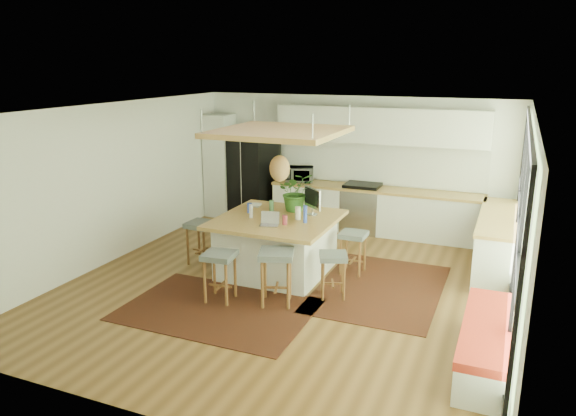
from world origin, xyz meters
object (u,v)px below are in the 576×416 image
at_px(stool_right_back, 353,252).
at_px(microwave, 299,173).
at_px(stool_left_side, 201,243).
at_px(island, 277,245).
at_px(laptop, 269,218).
at_px(monitor, 312,199).
at_px(stool_near_right, 276,281).
at_px(island_plant, 296,196).
at_px(stool_near_left, 220,277).
at_px(stool_right_front, 333,274).
at_px(fridge, 253,177).

height_order(stool_right_back, microwave, microwave).
bearing_deg(stool_left_side, microwave, 76.46).
height_order(island, stool_left_side, island).
relative_size(stool_right_back, laptop, 2.29).
height_order(island, stool_right_back, island).
bearing_deg(monitor, stool_left_side, -124.16).
height_order(stool_near_right, island_plant, island_plant).
xyz_separation_m(stool_near_left, stool_near_right, (0.79, 0.21, 0.00)).
bearing_deg(monitor, microwave, 156.37).
height_order(stool_right_front, laptop, laptop).
xyz_separation_m(laptop, island_plant, (0.05, 0.97, 0.14)).
bearing_deg(stool_right_back, island_plant, 175.46).
bearing_deg(fridge, stool_left_side, -66.61).
distance_m(stool_near_left, monitor, 2.06).
bearing_deg(monitor, stool_right_back, 44.07).
height_order(fridge, stool_near_right, fridge).
xyz_separation_m(island, stool_left_side, (-1.36, -0.12, -0.11)).
xyz_separation_m(monitor, microwave, (-1.14, 2.30, -0.07)).
distance_m(stool_right_back, microwave, 3.00).
height_order(stool_near_right, microwave, microwave).
distance_m(stool_near_right, island_plant, 1.88).
bearing_deg(stool_near_left, microwave, 95.27).
height_order(island, monitor, monitor).
xyz_separation_m(stool_near_left, island_plant, (0.42, 1.85, 0.83)).
height_order(stool_right_front, stool_right_back, stool_right_back).
distance_m(fridge, laptop, 3.66).
relative_size(stool_near_left, stool_right_back, 1.05).
bearing_deg(laptop, microwave, 88.96).
relative_size(stool_right_back, microwave, 1.23).
distance_m(fridge, island_plant, 2.90).
distance_m(microwave, island_plant, 2.31).
bearing_deg(stool_near_right, fridge, 120.33).
relative_size(island, microwave, 3.26).
xyz_separation_m(stool_near_left, laptop, (0.37, 0.89, 0.70)).
bearing_deg(island_plant, stool_near_right, -77.29).
height_order(stool_left_side, microwave, microwave).
distance_m(stool_near_left, stool_near_right, 0.82).
relative_size(fridge, laptop, 6.27).
distance_m(island, microwave, 2.85).
bearing_deg(microwave, fridge, 161.27).
bearing_deg(laptop, stool_right_back, 24.63).
height_order(island, stool_right_front, island).
height_order(fridge, stool_left_side, fridge).
bearing_deg(island_plant, island, -102.37).
bearing_deg(stool_left_side, stool_near_left, -48.95).
bearing_deg(microwave, island_plant, -87.16).
height_order(stool_near_left, stool_near_right, stool_near_right).
bearing_deg(stool_near_right, monitor, 90.90).
bearing_deg(monitor, stool_near_right, -49.09).
bearing_deg(stool_near_left, island, 76.97).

